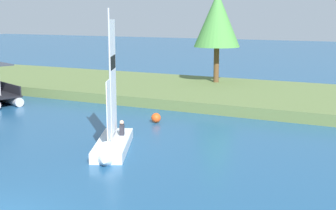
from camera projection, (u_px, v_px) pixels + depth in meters
The scene contains 4 objects.
shore_bank at pixel (231, 94), 32.44m from camera, with size 80.00×11.45×0.67m, color #5B703D.
shoreline_tree_midleft at pixel (217, 20), 34.92m from camera, with size 3.57×3.57×6.98m.
sailboat at pixel (111, 144), 19.40m from camera, with size 3.11×4.83×6.52m.
channel_buoy at pixel (156, 118), 25.17m from camera, with size 0.54×0.54×0.54m, color #E54C19.
Camera 1 is at (9.94, -8.61, 5.87)m, focal length 48.63 mm.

